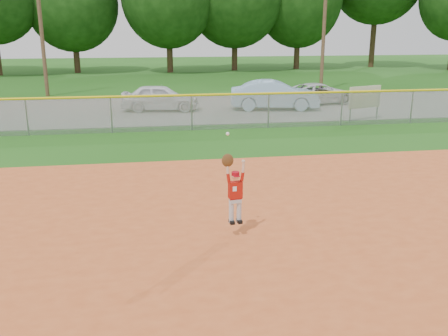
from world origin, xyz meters
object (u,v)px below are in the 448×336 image
Objects in this scene: sponsor_sign at (365,98)px; car_white_a at (160,98)px; car_blue at (275,95)px; ballplayer at (234,189)px; car_white_b at (319,93)px.

car_white_a is at bearing 155.49° from sponsor_sign.
car_blue is 2.61× the size of sponsor_sign.
car_white_a is 5.97m from car_blue.
car_white_b is at bearing 65.37° from ballplayer.
car_blue is at bearing -88.54° from car_white_a.
car_blue is at bearing 72.55° from ballplayer.
car_blue is at bearing 132.19° from sponsor_sign.
sponsor_sign is (9.29, -4.23, 0.36)m from car_white_a.
car_white_a is 2.26× the size of sponsor_sign.
car_blue is 16.62m from ballplayer.
ballplayer is (-4.98, -15.85, 0.29)m from car_blue.
car_white_b is 2.12× the size of ballplayer.
car_blue is 3.40m from car_white_b.
car_blue is 1.11× the size of car_white_b.
ballplayer reaches higher than sponsor_sign.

